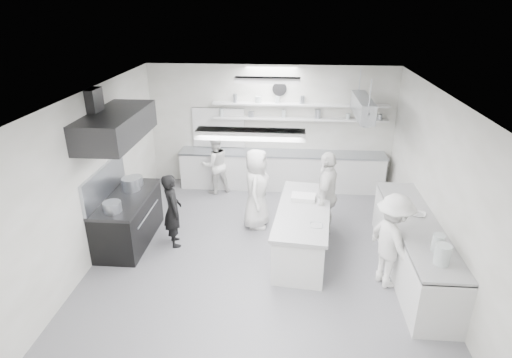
# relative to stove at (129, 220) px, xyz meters

# --- Properties ---
(floor) EXTENTS (6.00, 7.00, 0.02)m
(floor) POSITION_rel_stove_xyz_m (2.60, -0.40, -0.46)
(floor) COLOR gray
(floor) RESTS_ON ground
(ceiling) EXTENTS (6.00, 7.00, 0.02)m
(ceiling) POSITION_rel_stove_xyz_m (2.60, -0.40, 2.56)
(ceiling) COLOR white
(ceiling) RESTS_ON wall_back
(wall_back) EXTENTS (6.00, 0.04, 3.00)m
(wall_back) POSITION_rel_stove_xyz_m (2.60, 3.10, 1.05)
(wall_back) COLOR silver
(wall_back) RESTS_ON floor
(wall_front) EXTENTS (6.00, 0.04, 3.00)m
(wall_front) POSITION_rel_stove_xyz_m (2.60, -3.90, 1.05)
(wall_front) COLOR silver
(wall_front) RESTS_ON floor
(wall_left) EXTENTS (0.04, 7.00, 3.00)m
(wall_left) POSITION_rel_stove_xyz_m (-0.40, -0.40, 1.05)
(wall_left) COLOR silver
(wall_left) RESTS_ON floor
(wall_right) EXTENTS (0.04, 7.00, 3.00)m
(wall_right) POSITION_rel_stove_xyz_m (5.60, -0.40, 1.05)
(wall_right) COLOR silver
(wall_right) RESTS_ON floor
(stove) EXTENTS (0.80, 1.80, 0.90)m
(stove) POSITION_rel_stove_xyz_m (0.00, 0.00, 0.00)
(stove) COLOR black
(stove) RESTS_ON floor
(exhaust_hood) EXTENTS (0.85, 2.00, 0.50)m
(exhaust_hood) POSITION_rel_stove_xyz_m (0.00, -0.00, 1.90)
(exhaust_hood) COLOR #272728
(exhaust_hood) RESTS_ON wall_left
(back_counter) EXTENTS (5.00, 0.60, 0.92)m
(back_counter) POSITION_rel_stove_xyz_m (2.90, 2.80, 0.01)
(back_counter) COLOR silver
(back_counter) RESTS_ON floor
(shelf_lower) EXTENTS (4.20, 0.26, 0.04)m
(shelf_lower) POSITION_rel_stove_xyz_m (3.30, 2.97, 1.30)
(shelf_lower) COLOR silver
(shelf_lower) RESTS_ON wall_back
(shelf_upper) EXTENTS (4.20, 0.26, 0.04)m
(shelf_upper) POSITION_rel_stove_xyz_m (3.30, 2.97, 1.65)
(shelf_upper) COLOR silver
(shelf_upper) RESTS_ON wall_back
(pass_through_window) EXTENTS (1.30, 0.04, 1.00)m
(pass_through_window) POSITION_rel_stove_xyz_m (1.30, 3.08, 1.00)
(pass_through_window) COLOR black
(pass_through_window) RESTS_ON wall_back
(wall_clock) EXTENTS (0.32, 0.05, 0.32)m
(wall_clock) POSITION_rel_stove_xyz_m (2.80, 3.06, 2.00)
(wall_clock) COLOR white
(wall_clock) RESTS_ON wall_back
(right_counter) EXTENTS (0.74, 3.30, 0.94)m
(right_counter) POSITION_rel_stove_xyz_m (5.25, -0.60, 0.02)
(right_counter) COLOR silver
(right_counter) RESTS_ON floor
(pot_rack) EXTENTS (0.30, 1.60, 0.40)m
(pot_rack) POSITION_rel_stove_xyz_m (4.60, 2.00, 1.85)
(pot_rack) COLOR #A1A6AF
(pot_rack) RESTS_ON ceiling
(light_fixture_front) EXTENTS (1.30, 0.25, 0.10)m
(light_fixture_front) POSITION_rel_stove_xyz_m (2.60, -2.20, 2.49)
(light_fixture_front) COLOR silver
(light_fixture_front) RESTS_ON ceiling
(light_fixture_rear) EXTENTS (1.30, 0.25, 0.10)m
(light_fixture_rear) POSITION_rel_stove_xyz_m (2.60, 1.40, 2.49)
(light_fixture_rear) COLOR silver
(light_fixture_rear) RESTS_ON ceiling
(prep_island) EXTENTS (1.08, 2.37, 0.85)m
(prep_island) POSITION_rel_stove_xyz_m (3.37, -0.11, -0.03)
(prep_island) COLOR silver
(prep_island) RESTS_ON floor
(stove_pot) EXTENTS (0.36, 0.36, 0.29)m
(stove_pot) POSITION_rel_stove_xyz_m (0.00, 0.33, 0.61)
(stove_pot) COLOR #A1A6AF
(stove_pot) RESTS_ON stove
(cook_stove) EXTENTS (0.54, 0.63, 1.46)m
(cook_stove) POSITION_rel_stove_xyz_m (0.90, -0.04, 0.28)
(cook_stove) COLOR black
(cook_stove) RESTS_ON floor
(cook_back) EXTENTS (0.89, 0.83, 1.46)m
(cook_back) POSITION_rel_stove_xyz_m (1.30, 2.40, 0.28)
(cook_back) COLOR white
(cook_back) RESTS_ON floor
(cook_island_left) EXTENTS (0.61, 0.87, 1.69)m
(cook_island_left) POSITION_rel_stove_xyz_m (2.43, 0.81, 0.40)
(cook_island_left) COLOR white
(cook_island_left) RESTS_ON floor
(cook_island_right) EXTENTS (0.72, 1.13, 1.79)m
(cook_island_right) POSITION_rel_stove_xyz_m (3.83, 0.52, 0.44)
(cook_island_right) COLOR white
(cook_island_right) RESTS_ON floor
(cook_right) EXTENTS (0.97, 1.21, 1.63)m
(cook_right) POSITION_rel_stove_xyz_m (4.77, -0.98, 0.37)
(cook_right) COLOR white
(cook_right) RESTS_ON floor
(bowl_island_a) EXTENTS (0.24, 0.24, 0.06)m
(bowl_island_a) POSITION_rel_stove_xyz_m (3.57, -0.70, 0.43)
(bowl_island_a) COLOR #A1A6AF
(bowl_island_a) RESTS_ON prep_island
(bowl_island_b) EXTENTS (0.24, 0.24, 0.06)m
(bowl_island_b) POSITION_rel_stove_xyz_m (3.32, 0.32, 0.43)
(bowl_island_b) COLOR silver
(bowl_island_b) RESTS_ON prep_island
(bowl_right) EXTENTS (0.33, 0.33, 0.06)m
(bowl_right) POSITION_rel_stove_xyz_m (5.33, -0.32, 0.52)
(bowl_right) COLOR silver
(bowl_right) RESTS_ON right_counter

